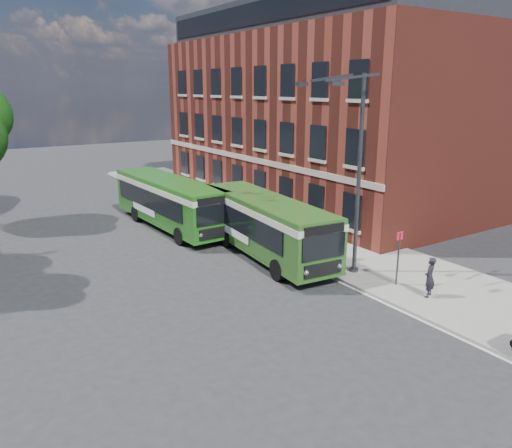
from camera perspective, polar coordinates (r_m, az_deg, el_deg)
ground at (r=22.34m, az=-2.32°, el=-6.78°), size 120.00×120.00×0.00m
pavement at (r=32.29m, az=1.15°, el=0.40°), size 6.00×48.00×0.15m
kerb_line at (r=30.77m, az=-3.56°, el=-0.53°), size 0.12×48.00×0.01m
brick_office at (r=38.61m, az=6.66°, el=13.12°), size 12.10×26.00×14.20m
street_lamp at (r=22.32m, az=11.03°, el=5.73°), size 2.96×2.38×9.00m
bus_stop_sign at (r=22.18m, az=15.95°, el=-3.40°), size 0.35×0.08×2.52m
bus_front at (r=25.29m, az=1.12°, el=0.27°), size 3.45×10.43×3.02m
bus_rear at (r=31.02m, az=-9.87°, el=2.88°), size 3.06×11.06×3.02m
pedestrian_a at (r=21.48m, az=19.23°, el=-5.76°), size 0.73×0.63×1.68m
pedestrian_b at (r=24.90m, az=9.06°, el=-2.22°), size 0.85×0.68×1.65m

